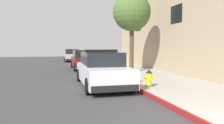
% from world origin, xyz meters
% --- Properties ---
extents(ground_plane, '(34.04, 60.00, 0.20)m').
position_xyz_m(ground_plane, '(-4.13, 10.00, -0.10)').
color(ground_plane, '#353538').
extents(sidewalk_pavement, '(3.75, 60.00, 0.16)m').
position_xyz_m(sidewalk_pavement, '(1.87, 10.00, 0.08)').
color(sidewalk_pavement, '#9E9991').
rests_on(sidewalk_pavement, ground).
extents(curb_painted_edge, '(0.08, 60.00, 0.16)m').
position_xyz_m(curb_painted_edge, '(-0.04, 10.00, 0.08)').
color(curb_painted_edge, maroon).
rests_on(curb_painted_edge, ground).
extents(police_cruiser, '(1.94, 4.84, 1.68)m').
position_xyz_m(police_cruiser, '(-1.20, 5.90, 0.74)').
color(police_cruiser, white).
rests_on(police_cruiser, ground).
extents(parked_car_silver_ahead, '(1.94, 4.84, 1.56)m').
position_xyz_m(parked_car_silver_ahead, '(-1.03, 14.12, 0.74)').
color(parked_car_silver_ahead, maroon).
rests_on(parked_car_silver_ahead, ground).
extents(parked_car_dark_far, '(1.94, 4.84, 1.56)m').
position_xyz_m(parked_car_dark_far, '(-1.34, 24.59, 0.74)').
color(parked_car_dark_far, '#B2B5BA').
rests_on(parked_car_dark_far, ground).
extents(fire_hydrant, '(0.44, 0.40, 0.76)m').
position_xyz_m(fire_hydrant, '(0.50, 4.43, 0.51)').
color(fire_hydrant, '#4C4C51').
rests_on(fire_hydrant, sidewalk_pavement).
extents(street_tree, '(2.46, 2.46, 5.13)m').
position_xyz_m(street_tree, '(1.57, 9.74, 4.03)').
color(street_tree, brown).
rests_on(street_tree, sidewalk_pavement).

